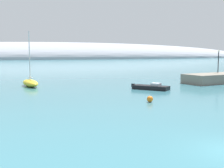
% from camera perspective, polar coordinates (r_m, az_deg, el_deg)
% --- Properties ---
extents(distant_ridge, '(383.01, 81.72, 27.02)m').
position_cam_1_polar(distant_ridge, '(248.87, -11.22, 4.92)').
color(distant_ridge, '#999EA8').
rests_on(distant_ridge, ground).
extents(sailboat_yellow_mid_mooring, '(2.98, 6.13, 8.53)m').
position_cam_1_polar(sailboat_yellow_mid_mooring, '(46.98, -15.69, 0.25)').
color(sailboat_yellow_mid_mooring, yellow).
rests_on(sailboat_yellow_mid_mooring, water).
extents(motorboat_black_outer, '(4.81, 5.09, 0.98)m').
position_cam_1_polar(motorboat_black_outer, '(42.00, 7.65, -0.63)').
color(motorboat_black_outer, black).
rests_on(motorboat_black_outer, water).
extents(mooring_buoy_orange, '(0.67, 0.67, 0.67)m').
position_cam_1_polar(mooring_buoy_orange, '(31.48, 7.43, -2.93)').
color(mooring_buoy_orange, orange).
rests_on(mooring_buoy_orange, water).
extents(harbor_lamp_post, '(0.36, 0.36, 4.10)m').
position_cam_1_polar(harbor_lamp_post, '(56.36, 20.10, 4.68)').
color(harbor_lamp_post, black).
rests_on(harbor_lamp_post, breakwater_rocks).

